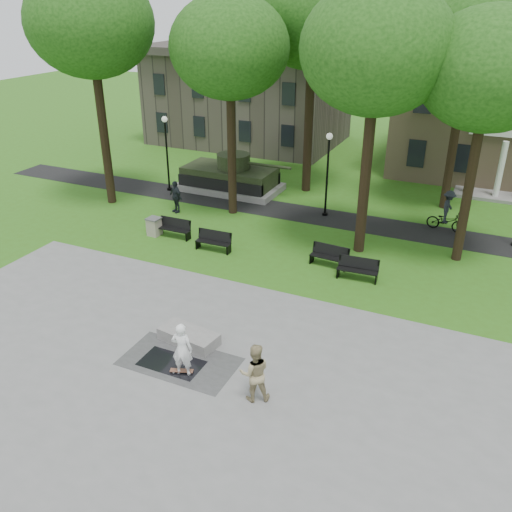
% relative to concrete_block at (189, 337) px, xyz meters
% --- Properties ---
extents(ground, '(120.00, 120.00, 0.00)m').
position_rel_concrete_block_xyz_m(ground, '(0.04, 1.79, -0.24)').
color(ground, '#306016').
rests_on(ground, ground).
extents(plaza, '(22.00, 16.00, 0.02)m').
position_rel_concrete_block_xyz_m(plaza, '(0.04, -3.21, -0.23)').
color(plaza, gray).
rests_on(plaza, ground).
extents(footpath, '(44.00, 2.60, 0.01)m').
position_rel_concrete_block_xyz_m(footpath, '(0.04, 13.79, -0.24)').
color(footpath, black).
rests_on(footpath, ground).
extents(building_left, '(15.00, 10.00, 7.20)m').
position_rel_concrete_block_xyz_m(building_left, '(-10.96, 28.29, 3.35)').
color(building_left, '#4C443D').
rests_on(building_left, ground).
extents(tree_0, '(6.80, 6.80, 12.97)m').
position_rel_concrete_block_xyz_m(tree_0, '(-11.96, 10.79, 9.78)').
color(tree_0, black).
rests_on(tree_0, ground).
extents(tree_1, '(6.20, 6.20, 11.63)m').
position_rel_concrete_block_xyz_m(tree_1, '(-4.46, 12.29, 8.71)').
color(tree_1, black).
rests_on(tree_1, ground).
extents(tree_2, '(6.60, 6.60, 12.16)m').
position_rel_concrete_block_xyz_m(tree_2, '(3.54, 10.29, 9.07)').
color(tree_2, black).
rests_on(tree_2, ground).
extents(tree_3, '(6.00, 6.00, 11.19)m').
position_rel_concrete_block_xyz_m(tree_3, '(8.04, 11.29, 8.35)').
color(tree_3, black).
rests_on(tree_3, ground).
extents(tree_4, '(7.20, 7.20, 13.50)m').
position_rel_concrete_block_xyz_m(tree_4, '(-1.96, 17.79, 10.15)').
color(tree_4, black).
rests_on(tree_4, ground).
extents(tree_5, '(6.40, 6.40, 12.44)m').
position_rel_concrete_block_xyz_m(tree_5, '(6.54, 18.29, 9.42)').
color(tree_5, black).
rests_on(tree_5, ground).
extents(lamp_left, '(0.36, 0.36, 4.73)m').
position_rel_concrete_block_xyz_m(lamp_left, '(-9.96, 14.09, 2.55)').
color(lamp_left, black).
rests_on(lamp_left, ground).
extents(lamp_mid, '(0.36, 0.36, 4.73)m').
position_rel_concrete_block_xyz_m(lamp_mid, '(0.54, 14.09, 2.55)').
color(lamp_mid, black).
rests_on(lamp_mid, ground).
extents(tank_monument, '(7.45, 3.40, 2.40)m').
position_rel_concrete_block_xyz_m(tank_monument, '(-6.41, 15.79, 0.61)').
color(tank_monument, gray).
rests_on(tank_monument, ground).
extents(puddle, '(2.20, 1.20, 0.00)m').
position_rel_concrete_block_xyz_m(puddle, '(0.11, -1.35, -0.22)').
color(puddle, black).
rests_on(puddle, plaza).
extents(concrete_block, '(2.32, 1.32, 0.45)m').
position_rel_concrete_block_xyz_m(concrete_block, '(0.00, 0.00, 0.00)').
color(concrete_block, gray).
rests_on(concrete_block, plaza).
extents(skateboard, '(0.80, 0.45, 0.07)m').
position_rel_concrete_block_xyz_m(skateboard, '(0.68, -1.62, -0.19)').
color(skateboard, brown).
rests_on(skateboard, plaza).
extents(skateboarder, '(0.79, 0.60, 1.94)m').
position_rel_concrete_block_xyz_m(skateboarder, '(0.77, -1.64, 0.74)').
color(skateboarder, white).
rests_on(skateboarder, plaza).
extents(friend_watching, '(1.21, 1.13, 1.98)m').
position_rel_concrete_block_xyz_m(friend_watching, '(3.45, -1.77, 0.77)').
color(friend_watching, tan).
rests_on(friend_watching, plaza).
extents(pedestrian_walker, '(1.19, 0.87, 1.87)m').
position_rel_concrete_block_xyz_m(pedestrian_walker, '(-7.47, 11.00, 0.69)').
color(pedestrian_walker, '#1E2329').
rests_on(pedestrian_walker, ground).
extents(cyclist, '(2.10, 1.22, 2.22)m').
position_rel_concrete_block_xyz_m(cyclist, '(7.08, 14.67, 0.66)').
color(cyclist, black).
rests_on(cyclist, ground).
extents(park_bench_0, '(1.80, 0.54, 1.00)m').
position_rel_concrete_block_xyz_m(park_bench_0, '(-5.60, 7.90, 0.28)').
color(park_bench_0, black).
rests_on(park_bench_0, ground).
extents(park_bench_1, '(1.81, 0.58, 1.00)m').
position_rel_concrete_block_xyz_m(park_bench_1, '(-2.97, 7.32, 0.28)').
color(park_bench_1, black).
rests_on(park_bench_1, ground).
extents(park_bench_2, '(1.83, 0.65, 1.00)m').
position_rel_concrete_block_xyz_m(park_bench_2, '(2.72, 8.08, 0.28)').
color(park_bench_2, black).
rests_on(park_bench_2, ground).
extents(park_bench_3, '(1.83, 0.65, 1.00)m').
position_rel_concrete_block_xyz_m(park_bench_3, '(4.27, 7.34, 0.28)').
color(park_bench_3, black).
rests_on(park_bench_3, ground).
extents(trash_bin, '(0.69, 0.69, 0.96)m').
position_rel_concrete_block_xyz_m(trash_bin, '(-6.71, 7.64, 0.24)').
color(trash_bin, gray).
rests_on(trash_bin, ground).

